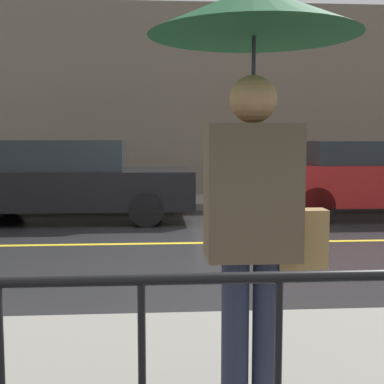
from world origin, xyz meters
The scene contains 7 objects.
ground_plane centered at (0.00, 0.00, 0.00)m, with size 80.00×80.00×0.00m, color #262628.
sidewalk_far centered at (0.00, 4.61, 0.07)m, with size 28.00×2.00×0.15m.
lane_marking centered at (0.00, 0.00, 0.00)m, with size 25.20×0.12×0.01m.
building_storefront centered at (0.00, 5.76, 2.46)m, with size 28.00×0.30×4.91m.
pedestrian centered at (0.11, -5.30, 1.79)m, with size 1.01×1.01×2.12m.
car_black centered at (-1.99, 2.41, 0.78)m, with size 4.59×1.91×1.53m.
car_red centered at (3.92, 2.41, 0.79)m, with size 4.51×1.81×1.51m.
Camera 1 is at (-0.37, -7.85, 1.56)m, focal length 50.00 mm.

